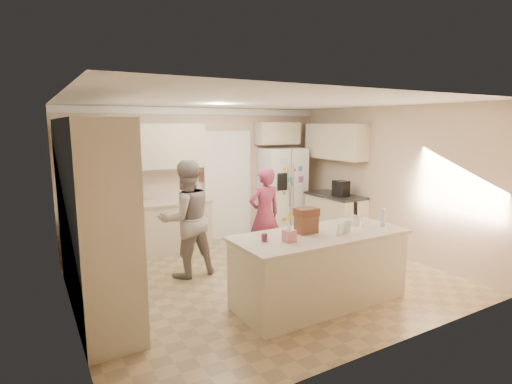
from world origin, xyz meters
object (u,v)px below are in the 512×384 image
dollhouse_body (306,224)px  refrigerator (281,191)px  teen_boy (186,219)px  utensil_crock (356,220)px  island_base (319,270)px  teen_girl (265,215)px  tissue_box (289,236)px  coffee_maker (341,188)px

dollhouse_body → refrigerator: bearing=61.4°
teen_boy → utensil_crock: bearing=132.1°
island_base → teen_boy: teen_boy is taller
island_base → teen_girl: 1.80m
refrigerator → tissue_box: bearing=-120.3°
refrigerator → coffee_maker: (0.55, -1.23, 0.17)m
coffee_maker → teen_boy: size_ratio=0.17×
utensil_crock → teen_boy: bearing=136.4°
refrigerator → tissue_box: (-2.05, -3.23, 0.10)m
refrigerator → utensil_crock: bearing=-103.4°
refrigerator → island_base: refrigerator is taller
coffee_maker → island_base: bearing=-137.2°
coffee_maker → tissue_box: 3.28m
island_base → utensil_crock: size_ratio=14.67×
refrigerator → teen_boy: bearing=-150.3°
dollhouse_body → island_base: bearing=-33.7°
dollhouse_body → teen_girl: 1.71m
refrigerator → island_base: 3.50m
coffee_maker → refrigerator: bearing=114.0°
coffee_maker → dollhouse_body: bearing=-140.7°
coffee_maker → tissue_box: bearing=-142.4°
teen_boy → teen_girl: 1.38m
island_base → tissue_box: tissue_box is taller
teen_boy → teen_girl: (1.37, -0.01, -0.09)m
refrigerator → teen_girl: (-1.26, -1.39, -0.11)m
refrigerator → teen_girl: 1.88m
tissue_box → teen_boy: (-0.59, 1.85, -0.11)m
tissue_box → dollhouse_body: 0.45m
coffee_maker → island_base: coffee_maker is taller
island_base → teen_girl: bearing=82.3°
island_base → dollhouse_body: size_ratio=8.46×
refrigerator → island_base: bearing=-113.5°
refrigerator → tissue_box: refrigerator is taller
island_base → teen_girl: (0.24, 1.75, 0.35)m
refrigerator → teen_boy: size_ratio=1.02×
utensil_crock → tissue_box: 1.21m
island_base → teen_boy: bearing=122.9°
tissue_box → dollhouse_body: bearing=26.6°
refrigerator → dollhouse_body: 3.46m
utensil_crock → teen_boy: (-1.79, 1.70, -0.12)m
island_base → teen_boy: size_ratio=1.24×
dollhouse_body → teen_girl: teen_girl is taller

